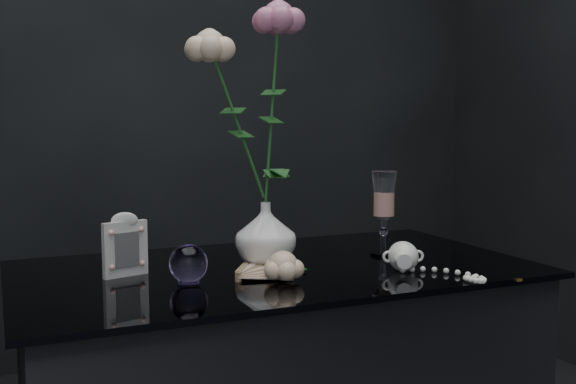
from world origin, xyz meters
name	(u,v)px	position (x,y,z in m)	size (l,w,h in m)	color
vase	(266,234)	(-0.02, 0.07, 0.83)	(0.13, 0.13, 0.13)	white
wine_glass	(384,213)	(0.26, 0.06, 0.86)	(0.06, 0.06, 0.19)	white
picture_frame	(125,244)	(-0.30, 0.09, 0.82)	(0.09, 0.07, 0.13)	silver
paperweight	(188,263)	(-0.20, -0.02, 0.80)	(0.07, 0.07, 0.07)	#A586DA
paper_fan	(238,276)	(-0.12, -0.04, 0.77)	(0.21, 0.16, 0.02)	beige
loose_rose	(283,266)	(-0.04, -0.08, 0.79)	(0.13, 0.17, 0.06)	#FFCDA4
pearl_jar	(403,255)	(0.22, -0.09, 0.79)	(0.21, 0.22, 0.06)	white
roses	(253,98)	(-0.04, 0.06, 1.11)	(0.23, 0.12, 0.47)	beige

